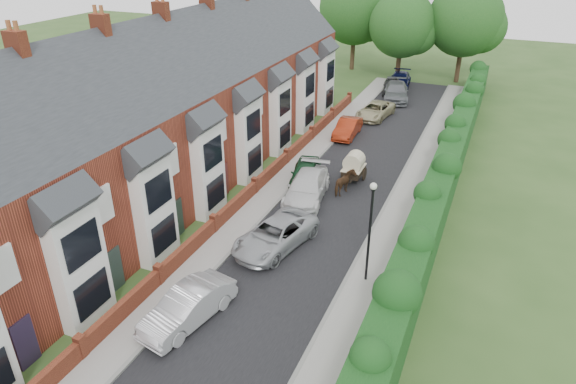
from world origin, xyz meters
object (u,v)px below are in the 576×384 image
at_px(car_silver_a, 188,306).
at_px(car_black, 392,86).
at_px(car_grey, 396,92).
at_px(car_white, 307,187).
at_px(car_green, 305,173).
at_px(car_red, 348,128).
at_px(car_beige, 375,110).
at_px(car_silver_b, 275,235).
at_px(lamppost, 371,221).
at_px(horse_cart, 354,165).
at_px(horse, 345,183).

height_order(car_silver_a, car_black, car_silver_a).
xyz_separation_m(car_grey, car_black, (-0.83, 2.00, -0.07)).
xyz_separation_m(car_white, car_black, (-0.31, 24.40, -0.05)).
relative_size(car_green, car_red, 1.03).
xyz_separation_m(car_red, car_black, (0.57, 13.20, 0.04)).
bearing_deg(car_beige, car_silver_b, -81.16).
bearing_deg(car_red, car_black, 85.90).
bearing_deg(lamppost, car_grey, 99.78).
distance_m(lamppost, car_black, 31.65).
relative_size(car_green, horse_cart, 1.52).
bearing_deg(car_green, car_white, -79.51).
relative_size(car_green, car_beige, 0.91).
bearing_deg(car_red, car_green, -91.65).
bearing_deg(car_beige, car_silver_a, -83.44).
bearing_deg(car_silver_a, lamppost, 54.01).
xyz_separation_m(car_red, horse, (2.80, -9.67, 0.04)).
xyz_separation_m(car_white, car_red, (-0.88, 11.20, -0.09)).
distance_m(car_white, car_black, 24.40).
bearing_deg(car_silver_b, car_silver_a, -85.97).
bearing_deg(horse, lamppost, 124.09).
relative_size(car_silver_a, car_green, 1.05).
distance_m(car_white, car_red, 11.23).
xyz_separation_m(lamppost, car_red, (-6.40, 17.80, -2.60)).
distance_m(car_silver_a, horse, 13.94).
height_order(lamppost, car_white, lamppost).
distance_m(car_silver_b, car_beige, 22.05).
distance_m(car_white, car_beige, 16.45).
distance_m(car_silver_a, car_black, 36.58).
xyz_separation_m(car_red, car_grey, (1.40, 11.20, 0.11)).
xyz_separation_m(car_silver_a, car_grey, (1.13, 34.58, 0.05)).
height_order(car_green, horse_cart, horse_cart).
bearing_deg(lamppost, car_silver_a, -137.68).
relative_size(car_silver_b, car_grey, 0.95).
distance_m(car_beige, horse_cart, 13.17).
distance_m(car_silver_a, car_white, 12.20).
xyz_separation_m(car_white, car_beige, (0.03, 16.45, -0.12)).
xyz_separation_m(car_silver_b, car_green, (-1.29, 7.60, 0.01)).
xyz_separation_m(car_black, horse, (2.23, -22.87, 0.00)).
relative_size(lamppost, car_beige, 1.08).
xyz_separation_m(car_grey, horse_cart, (1.40, -18.98, 0.38)).
height_order(lamppost, car_black, lamppost).
xyz_separation_m(car_silver_a, car_black, (0.30, 36.58, -0.02)).
bearing_deg(car_green, car_silver_a, -102.08).
bearing_deg(lamppost, car_red, 109.78).
xyz_separation_m(car_silver_b, car_beige, (-0.39, 22.05, -0.07)).
height_order(car_silver_a, car_white, car_white).
height_order(car_silver_a, car_red, car_silver_a).
xyz_separation_m(horse, horse_cart, (0.00, 1.89, 0.44)).
distance_m(lamppost, car_silver_a, 8.67).
distance_m(car_silver_b, horse_cart, 9.16).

